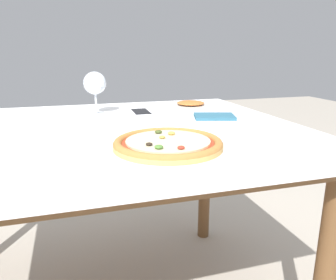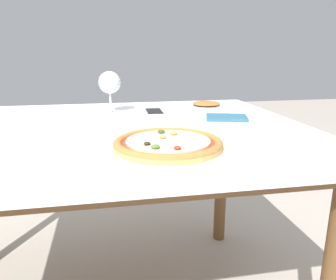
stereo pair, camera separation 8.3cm
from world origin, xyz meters
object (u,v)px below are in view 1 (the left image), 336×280
object	(u,v)px
pizza_plate	(168,145)
side_plate	(191,105)
wine_glass_far_left	(95,84)
cell_phone	(141,113)
dining_table	(97,153)

from	to	relation	value
pizza_plate	side_plate	bearing A→B (deg)	64.75
wine_glass_far_left	cell_phone	distance (m)	0.21
dining_table	cell_phone	distance (m)	0.32
wine_glass_far_left	side_plate	xyz separation A→B (m)	(0.42, 0.05, -0.11)
dining_table	cell_phone	xyz separation A→B (m)	(0.20, 0.23, 0.08)
pizza_plate	wine_glass_far_left	bearing A→B (deg)	103.21
pizza_plate	side_plate	xyz separation A→B (m)	(0.29, 0.62, -0.01)
pizza_plate	dining_table	bearing A→B (deg)	119.13
pizza_plate	wine_glass_far_left	size ratio (longest dim) A/B	1.87
wine_glass_far_left	pizza_plate	bearing A→B (deg)	-76.79
dining_table	side_plate	xyz separation A→B (m)	(0.45, 0.33, 0.09)
pizza_plate	wine_glass_far_left	world-z (taller)	wine_glass_far_left
dining_table	side_plate	bearing A→B (deg)	36.26
dining_table	side_plate	world-z (taller)	side_plate
pizza_plate	wine_glass_far_left	xyz separation A→B (m)	(-0.13, 0.56, 0.10)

